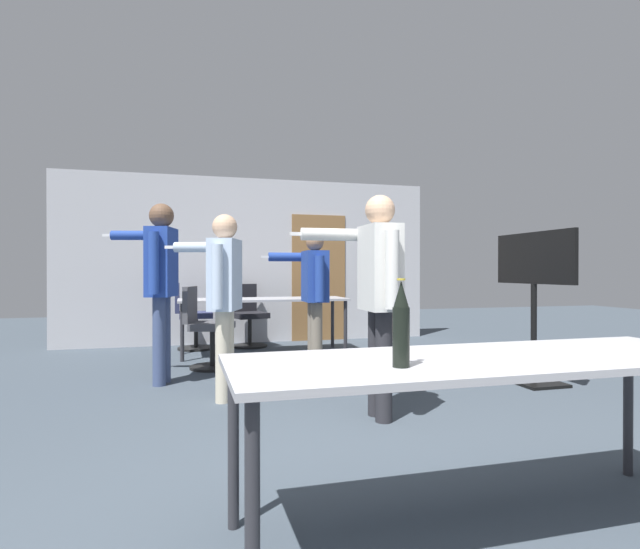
{
  "coord_description": "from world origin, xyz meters",
  "views": [
    {
      "loc": [
        -1.03,
        -1.5,
        1.13
      ],
      "look_at": [
        0.15,
        2.83,
        1.1
      ],
      "focal_mm": 28.0,
      "sensor_mm": 36.0,
      "label": 1
    }
  ],
  "objects_px": {
    "person_far_watching": "(160,274)",
    "beer_bottle": "(401,325)",
    "person_center_tall": "(378,283)",
    "tv_screen": "(534,289)",
    "person_near_casual": "(223,287)",
    "person_right_polo": "(314,287)",
    "office_chair_far_left": "(206,329)",
    "office_chair_near_pushed": "(248,317)",
    "office_chair_far_right": "(191,318)"
  },
  "relations": [
    {
      "from": "person_center_tall",
      "to": "office_chair_far_left",
      "type": "height_order",
      "value": "person_center_tall"
    },
    {
      "from": "person_near_casual",
      "to": "office_chair_far_right",
      "type": "xyz_separation_m",
      "value": [
        -0.24,
        3.0,
        -0.53
      ]
    },
    {
      "from": "office_chair_near_pushed",
      "to": "office_chair_far_left",
      "type": "bearing_deg",
      "value": 50.48
    },
    {
      "from": "tv_screen",
      "to": "person_far_watching",
      "type": "relative_size",
      "value": 0.84
    },
    {
      "from": "person_right_polo",
      "to": "office_chair_near_pushed",
      "type": "height_order",
      "value": "person_right_polo"
    },
    {
      "from": "person_far_watching",
      "to": "beer_bottle",
      "type": "distance_m",
      "value": 3.62
    },
    {
      "from": "person_right_polo",
      "to": "beer_bottle",
      "type": "xyz_separation_m",
      "value": [
        -0.68,
        -3.97,
        -0.02
      ]
    },
    {
      "from": "person_center_tall",
      "to": "beer_bottle",
      "type": "xyz_separation_m",
      "value": [
        -0.62,
        -1.78,
        -0.12
      ]
    },
    {
      "from": "person_center_tall",
      "to": "office_chair_near_pushed",
      "type": "height_order",
      "value": "person_center_tall"
    },
    {
      "from": "beer_bottle",
      "to": "office_chair_far_right",
      "type": "bearing_deg",
      "value": 97.27
    },
    {
      "from": "office_chair_far_right",
      "to": "person_far_watching",
      "type": "bearing_deg",
      "value": -8.35
    },
    {
      "from": "person_right_polo",
      "to": "office_chair_far_left",
      "type": "relative_size",
      "value": 1.66
    },
    {
      "from": "person_right_polo",
      "to": "tv_screen",
      "type": "bearing_deg",
      "value": -124.31
    },
    {
      "from": "office_chair_near_pushed",
      "to": "person_near_casual",
      "type": "bearing_deg",
      "value": 62.89
    },
    {
      "from": "tv_screen",
      "to": "person_near_casual",
      "type": "distance_m",
      "value": 3.07
    },
    {
      "from": "tv_screen",
      "to": "person_right_polo",
      "type": "bearing_deg",
      "value": -127.74
    },
    {
      "from": "person_center_tall",
      "to": "person_far_watching",
      "type": "distance_m",
      "value": 2.37
    },
    {
      "from": "person_far_watching",
      "to": "office_chair_far_right",
      "type": "distance_m",
      "value": 2.3
    },
    {
      "from": "office_chair_far_right",
      "to": "office_chair_near_pushed",
      "type": "xyz_separation_m",
      "value": [
        0.83,
        0.09,
        -0.02
      ]
    },
    {
      "from": "person_center_tall",
      "to": "beer_bottle",
      "type": "distance_m",
      "value": 1.89
    },
    {
      "from": "tv_screen",
      "to": "office_chair_far_left",
      "type": "relative_size",
      "value": 1.6
    },
    {
      "from": "person_near_casual",
      "to": "office_chair_far_left",
      "type": "bearing_deg",
      "value": 22.39
    },
    {
      "from": "person_right_polo",
      "to": "office_chair_far_left",
      "type": "height_order",
      "value": "person_right_polo"
    },
    {
      "from": "office_chair_far_left",
      "to": "office_chair_near_pushed",
      "type": "bearing_deg",
      "value": 172.41
    },
    {
      "from": "tv_screen",
      "to": "office_chair_far_right",
      "type": "relative_size",
      "value": 1.59
    },
    {
      "from": "person_right_polo",
      "to": "beer_bottle",
      "type": "height_order",
      "value": "person_right_polo"
    },
    {
      "from": "office_chair_near_pushed",
      "to": "beer_bottle",
      "type": "height_order",
      "value": "beer_bottle"
    },
    {
      "from": "person_near_casual",
      "to": "person_far_watching",
      "type": "distance_m",
      "value": 0.99
    },
    {
      "from": "person_near_casual",
      "to": "person_right_polo",
      "type": "bearing_deg",
      "value": -22.35
    },
    {
      "from": "tv_screen",
      "to": "beer_bottle",
      "type": "height_order",
      "value": "tv_screen"
    },
    {
      "from": "office_chair_near_pushed",
      "to": "beer_bottle",
      "type": "distance_m",
      "value": 5.76
    },
    {
      "from": "person_center_tall",
      "to": "office_chair_far_left",
      "type": "bearing_deg",
      "value": 28.88
    },
    {
      "from": "beer_bottle",
      "to": "person_far_watching",
      "type": "bearing_deg",
      "value": 106.73
    },
    {
      "from": "person_near_casual",
      "to": "beer_bottle",
      "type": "height_order",
      "value": "person_near_casual"
    },
    {
      "from": "person_far_watching",
      "to": "office_chair_far_left",
      "type": "height_order",
      "value": "person_far_watching"
    },
    {
      "from": "person_center_tall",
      "to": "office_chair_far_right",
      "type": "xyz_separation_m",
      "value": [
        -1.34,
        3.87,
        -0.58
      ]
    },
    {
      "from": "tv_screen",
      "to": "person_near_casual",
      "type": "relative_size",
      "value": 0.94
    },
    {
      "from": "person_center_tall",
      "to": "office_chair_near_pushed",
      "type": "distance_m",
      "value": 4.03
    },
    {
      "from": "person_near_casual",
      "to": "person_far_watching",
      "type": "bearing_deg",
      "value": 53.9
    },
    {
      "from": "person_near_casual",
      "to": "office_chair_near_pushed",
      "type": "relative_size",
      "value": 1.74
    },
    {
      "from": "office_chair_far_right",
      "to": "tv_screen",
      "type": "bearing_deg",
      "value": 46.36
    },
    {
      "from": "office_chair_near_pushed",
      "to": "beer_bottle",
      "type": "bearing_deg",
      "value": 72.62
    },
    {
      "from": "tv_screen",
      "to": "person_right_polo",
      "type": "relative_size",
      "value": 0.96
    },
    {
      "from": "person_right_polo",
      "to": "person_far_watching",
      "type": "distance_m",
      "value": 1.8
    },
    {
      "from": "person_far_watching",
      "to": "office_chair_near_pushed",
      "type": "height_order",
      "value": "person_far_watching"
    },
    {
      "from": "person_center_tall",
      "to": "office_chair_far_right",
      "type": "height_order",
      "value": "person_center_tall"
    },
    {
      "from": "tv_screen",
      "to": "beer_bottle",
      "type": "relative_size",
      "value": 4.43
    },
    {
      "from": "person_right_polo",
      "to": "person_far_watching",
      "type": "relative_size",
      "value": 0.88
    },
    {
      "from": "person_right_polo",
      "to": "person_far_watching",
      "type": "bearing_deg",
      "value": 109.84
    },
    {
      "from": "person_far_watching",
      "to": "office_chair_far_left",
      "type": "relative_size",
      "value": 1.9
    }
  ]
}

